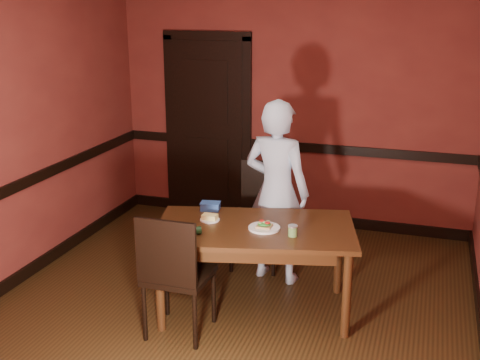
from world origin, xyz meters
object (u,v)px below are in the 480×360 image
Objects in this scene: chair_far at (257,217)px; chair_near at (179,272)px; sauce_jar at (293,231)px; food_tub at (210,206)px; person at (277,192)px; dining_table at (255,269)px; cheese_saucer at (210,218)px; sandwich_plate at (264,227)px.

chair_far is 1.00× the size of chair_near.
sauce_jar reaches higher than food_tub.
food_tub is at bearing -117.33° from chair_far.
person is 0.82m from sauce_jar.
sauce_jar is (0.33, -0.10, 0.42)m from dining_table.
chair_far is 0.47m from person.
chair_near reaches higher than cheese_saucer.
dining_table is at bearing -2.93° from cheese_saucer.
food_tub reaches higher than sandwich_plate.
chair_far is 11.41× the size of sauce_jar.
chair_near is at bearing -104.41° from chair_far.
sauce_jar is at bearing -17.01° from sandwich_plate.
cheese_saucer is (-0.16, -0.83, 0.27)m from chair_far.
dining_table is 8.64× the size of food_tub.
dining_table is at bearing 99.32° from person.
sandwich_plate is 1.38× the size of food_tub.
sandwich_plate is 0.26m from sauce_jar.
person is 10.30× the size of cheese_saucer.
food_tub reaches higher than dining_table.
chair_near is at bearing -153.38° from sauce_jar.
person is (0.46, 1.15, 0.34)m from chair_near.
chair_far is 0.89m from cheese_saucer.
chair_near is 0.93m from sauce_jar.
chair_near is 5.45× the size of food_tub.
sandwich_plate is at bearing -36.17° from food_tub.
chair_far is at bearing 91.71° from dining_table.
chair_far is 1.37m from chair_near.
chair_near is 6.15× the size of cheese_saucer.
chair_far is at bearing 110.04° from sandwich_plate.
sandwich_plate is (0.32, -0.88, 0.26)m from chair_far.
chair_far is at bearing -29.70° from person.
food_tub is (-0.02, 0.75, 0.28)m from chair_near.
chair_near reaches higher than sandwich_plate.
chair_far is at bearing 79.12° from cheese_saucer.
sauce_jar is at bearing -30.91° from dining_table.
dining_table is 0.69m from chair_near.
sandwich_plate is at bearing -75.17° from chair_far.
sauce_jar reaches higher than cheese_saucer.
food_tub is (-0.48, 0.26, 0.41)m from dining_table.
person reaches higher than sauce_jar.
chair_near is at bearing -146.34° from dining_table.
chair_near is at bearing 78.02° from person.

